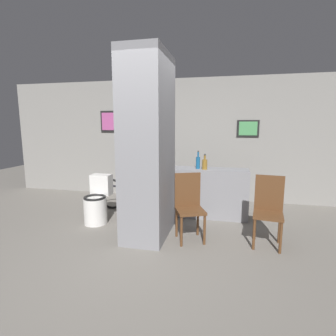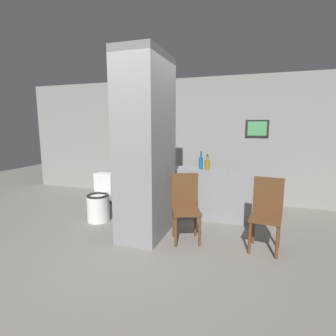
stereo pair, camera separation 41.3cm
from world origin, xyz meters
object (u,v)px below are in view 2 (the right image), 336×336
(chair_by_doorway, at_px, (266,211))
(bicycle, at_px, (141,194))
(bottle_tall, at_px, (201,162))
(chair_near_pillar, at_px, (186,205))
(toilet, at_px, (100,201))

(chair_by_doorway, relative_size, bicycle, 0.58)
(chair_by_doorway, bearing_deg, bottle_tall, 146.45)
(chair_by_doorway, height_order, bottle_tall, bottle_tall)
(bicycle, height_order, bottle_tall, bottle_tall)
(chair_by_doorway, relative_size, bottle_tall, 2.96)
(chair_near_pillar, xyz_separation_m, chair_by_doorway, (1.07, 0.06, 0.00))
(toilet, distance_m, chair_near_pillar, 1.63)
(bottle_tall, bearing_deg, bicycle, 178.52)
(toilet, relative_size, chair_near_pillar, 0.83)
(toilet, distance_m, bicycle, 0.84)
(toilet, bearing_deg, chair_by_doorway, -5.09)
(bicycle, bearing_deg, bottle_tall, -1.48)
(bicycle, xyz_separation_m, bottle_tall, (1.16, -0.03, 0.66))
(chair_near_pillar, distance_m, chair_by_doorway, 1.08)
(chair_near_pillar, distance_m, bicycle, 1.54)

